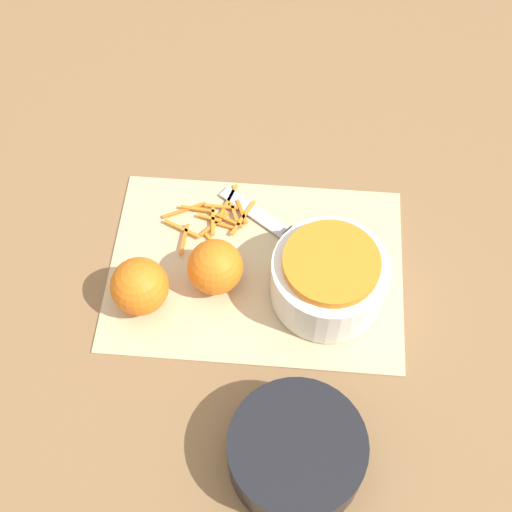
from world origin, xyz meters
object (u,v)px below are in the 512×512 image
knife (300,242)px  orange_right (215,267)px  bowl_dark (296,452)px  orange_left (140,286)px  bowl_speckled (329,277)px

knife → orange_right: (0.12, 0.07, 0.03)m
bowl_dark → orange_right: (0.13, -0.25, 0.01)m
knife → orange_left: 0.25m
orange_left → knife: bearing=-152.6°
bowl_dark → knife: bearing=-88.1°
bowl_speckled → orange_right: (0.16, -0.01, -0.00)m
orange_left → orange_right: (-0.10, -0.04, -0.00)m
bowl_dark → knife: bowl_dark is taller
orange_left → bowl_dark: bearing=137.5°
bowl_speckled → orange_left: bearing=7.3°
bowl_speckled → orange_right: bowl_speckled is taller
orange_right → knife: bearing=-148.1°
bowl_dark → orange_left: bearing=-42.5°
bowl_speckled → bowl_dark: 0.25m
bowl_speckled → knife: bowl_speckled is taller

